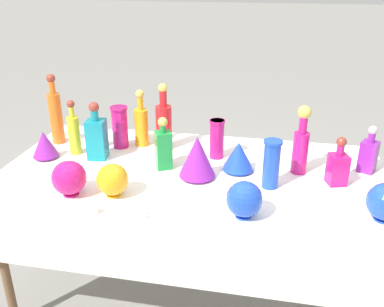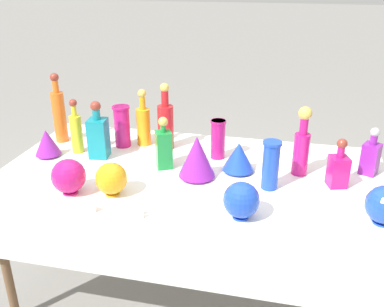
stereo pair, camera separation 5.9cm
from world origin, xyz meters
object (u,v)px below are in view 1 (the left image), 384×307
Objects in this scene: tall_bottle_0 at (56,115)px; tall_bottle_2 at (301,144)px; tall_bottle_4 at (74,132)px; slender_vase_2 at (271,163)px; slender_vase_1 at (120,126)px; fluted_vase_0 at (45,144)px; fluted_vase_2 at (197,156)px; slender_vase_0 at (217,138)px; round_bowl_0 at (112,180)px; square_decanter_2 at (338,166)px; tall_bottle_1 at (141,124)px; round_bowl_3 at (69,178)px; square_decanter_3 at (97,136)px; cardboard_box_behind_left at (191,189)px; square_decanter_0 at (369,154)px; tall_bottle_3 at (164,124)px; square_decanter_1 at (163,147)px; round_bowl_2 at (244,199)px.

tall_bottle_0 reaches higher than tall_bottle_2.
tall_bottle_4 reaches higher than slender_vase_2.
tall_bottle_4 reaches higher than slender_vase_1.
fluted_vase_2 is at bearing -4.80° from fluted_vase_0.
slender_vase_0 is 0.26m from fluted_vase_2.
round_bowl_0 is at bearing -153.85° from tall_bottle_2.
slender_vase_1 is (0.21, 0.13, 0.00)m from tall_bottle_4.
tall_bottle_2 is at bearing -8.03° from slender_vase_1.
slender_vase_0 is at bearing 162.21° from square_decanter_2.
tall_bottle_1 is 0.89m from tall_bottle_2.
tall_bottle_0 is 2.48× the size of round_bowl_3.
tall_bottle_1 is 1.05× the size of square_decanter_3.
square_decanter_2 and slender_vase_1 have the same top height.
square_decanter_0 is at bearing -33.75° from cardboard_box_behind_left.
tall_bottle_3 is 1.77× the size of slender_vase_0.
tall_bottle_4 is at bearing -177.19° from square_decanter_0.
tall_bottle_3 is at bearing 22.87° from fluted_vase_0.
square_decanter_1 reaches higher than slender_vase_1.
square_decanter_1 is 0.36m from round_bowl_0.
round_bowl_3 is (-0.19, -0.03, 0.01)m from round_bowl_0.
square_decanter_2 is 1.40m from cardboard_box_behind_left.
tall_bottle_3 is at bearing -92.71° from cardboard_box_behind_left.
round_bowl_0 is (0.16, -0.54, -0.05)m from slender_vase_1.
tall_bottle_0 is 1.08× the size of tall_bottle_3.
tall_bottle_1 reaches higher than round_bowl_3.
tall_bottle_3 is at bearing 6.53° from slender_vase_1.
fluted_vase_2 is at bearing -164.26° from square_decanter_0.
tall_bottle_2 is at bearing -5.46° from tall_bottle_0.
tall_bottle_0 is 1.26m from slender_vase_2.
fluted_vase_0 is at bearing -168.50° from slender_vase_0.
fluted_vase_0 is (-0.59, -0.25, -0.07)m from tall_bottle_3.
tall_bottle_2 reaches higher than slender_vase_0.
round_bowl_2 is at bearing -2.49° from round_bowl_3.
tall_bottle_4 is 0.55× the size of cardboard_box_behind_left.
tall_bottle_1 reaches higher than square_decanter_2.
tall_bottle_1 reaches higher than square_decanter_0.
tall_bottle_1 reaches higher than tall_bottle_4.
square_decanter_1 is 0.49× the size of cardboard_box_behind_left.
slender_vase_2 is (0.29, -0.28, 0.01)m from slender_vase_0.
cardboard_box_behind_left is at bearing 84.30° from round_bowl_0.
slender_vase_2 is at bearing 70.96° from round_bowl_2.
tall_bottle_4 is 0.97× the size of square_decanter_3.
tall_bottle_0 is 0.66m from round_bowl_3.
tall_bottle_4 is at bearing 170.92° from square_decanter_1.
cardboard_box_behind_left is (-0.03, 0.85, -0.70)m from square_decanter_1.
fluted_vase_0 is at bearing 175.15° from slender_vase_2.
slender_vase_0 is at bearing -12.27° from tall_bottle_3.
tall_bottle_0 is 0.93m from slender_vase_0.
square_decanter_3 reaches higher than fluted_vase_0.
slender_vase_2 reaches higher than round_bowl_3.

